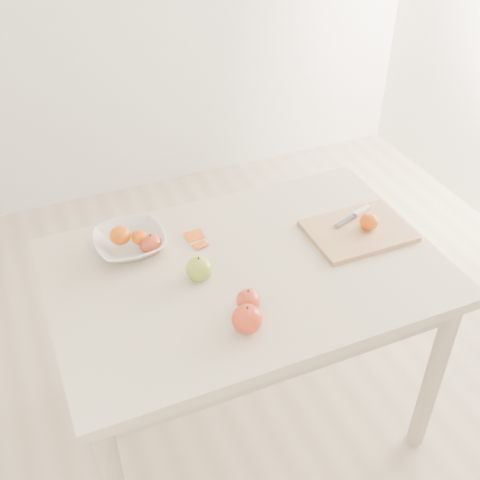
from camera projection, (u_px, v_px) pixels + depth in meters
name	position (u px, v px, depth m)	size (l,w,h in m)	color
ground	(245.00, 415.00, 2.31)	(3.50, 3.50, 0.00)	#C6B293
table	(246.00, 291.00, 1.91)	(1.20, 0.80, 0.75)	beige
cutting_board	(358.00, 231.00, 1.98)	(0.33, 0.24, 0.02)	tan
board_tangerine	(369.00, 222.00, 1.96)	(0.06, 0.06, 0.05)	#DD3D07
fruit_bowl	(130.00, 243.00, 1.91)	(0.23, 0.23, 0.06)	silver
bowl_tangerine_near	(120.00, 235.00, 1.89)	(0.07, 0.07, 0.06)	#CD5607
bowl_tangerine_far	(140.00, 237.00, 1.89)	(0.05, 0.05, 0.05)	#D55407
orange_peel_a	(194.00, 237.00, 1.97)	(0.06, 0.04, 0.00)	#EB5B10
orange_peel_b	(201.00, 245.00, 1.93)	(0.04, 0.04, 0.00)	#E75A10
paring_knife	(359.00, 212.00, 2.04)	(0.17, 0.07, 0.01)	white
apple_green	(199.00, 269.00, 1.79)	(0.08, 0.08, 0.07)	olive
apple_red_e	(247.00, 319.00, 1.62)	(0.09, 0.09, 0.08)	maroon
apple_red_c	(248.00, 300.00, 1.69)	(0.07, 0.07, 0.06)	maroon
apple_red_a	(151.00, 244.00, 1.89)	(0.07, 0.07, 0.07)	#980312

